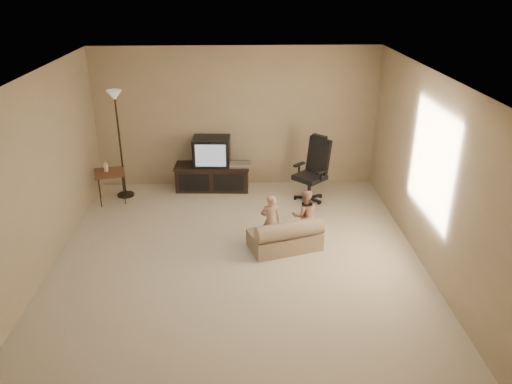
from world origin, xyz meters
TOP-DOWN VIEW (x-y plane):
  - floor at (0.00, 0.00)m, footprint 5.50×5.50m
  - room_shell at (0.00, 0.00)m, footprint 5.50×5.50m
  - tv_stand at (-0.44, 2.49)m, footprint 1.37×0.56m
  - office_chair at (1.29, 1.97)m, footprint 0.73×0.73m
  - side_table at (-2.16, 2.01)m, footprint 0.60×0.60m
  - floor_lamp at (-1.98, 2.24)m, footprint 0.29×0.29m
  - child_sofa at (0.69, 0.28)m, footprint 1.10×0.82m
  - toddler_left at (0.47, 0.39)m, footprint 0.30×0.22m
  - toddler_right at (0.98, 0.56)m, footprint 0.40×0.24m

SIDE VIEW (x-z plane):
  - floor at x=0.00m, z-range 0.00..0.00m
  - child_sofa at x=0.69m, z-range -0.05..0.44m
  - toddler_right at x=0.98m, z-range 0.00..0.78m
  - toddler_left at x=0.47m, z-range 0.00..0.79m
  - tv_stand at x=-0.44m, z-range -0.08..0.89m
  - office_chair at x=1.29m, z-range -0.16..0.97m
  - side_table at x=-2.16m, z-range 0.16..0.89m
  - floor_lamp at x=-1.98m, z-range 0.43..2.30m
  - room_shell at x=0.00m, z-range -1.23..4.27m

